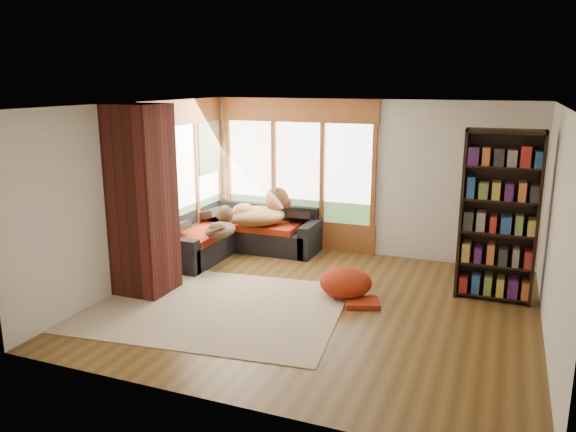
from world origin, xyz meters
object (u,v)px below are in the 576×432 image
Objects in this scene: brick_chimney at (142,201)px; bookshelf at (499,217)px; pouf at (346,282)px; dog_brindle at (221,221)px; area_rug at (214,307)px; sectional_sofa at (240,236)px; dog_tan at (261,207)px.

bookshelf is at bearing 17.86° from brick_chimney.
pouf is at bearing -161.28° from bookshelf.
area_rug is at bearing -166.31° from dog_brindle.
bookshelf reaches higher than dog_brindle.
sectional_sofa is 0.64m from dog_tan.
sectional_sofa is at bearing 168.48° from dog_tan.
sectional_sofa reaches higher than area_rug.
bookshelf is 4.08m from dog_brindle.
brick_chimney reaches higher than dog_brindle.
dog_brindle is (-4.06, -0.12, -0.41)m from bookshelf.
brick_chimney is 3.62× the size of pouf.
sectional_sofa is at bearing -7.62° from dog_brindle.
sectional_sofa is 0.67× the size of area_rug.
dog_tan reaches higher than pouf.
bookshelf reaches higher than pouf.
dog_tan is 1.49× the size of dog_brindle.
dog_brindle is at bearing -88.38° from sectional_sofa.
area_rug is 2.54m from dog_tan.
bookshelf is at bearing 26.05° from area_rug.
brick_chimney is 2.37m from dog_tan.
dog_tan is at bearing 20.85° from sectional_sofa.
dog_tan is (0.34, 0.14, 0.52)m from sectional_sofa.
sectional_sofa is at bearing 77.71° from brick_chimney.
brick_chimney is at bearing -162.75° from pouf.
pouf is 0.62× the size of dog_tan.
area_rug is 1.83m from pouf.
sectional_sofa is at bearing 107.58° from area_rug.
dog_brindle is at bearing -143.67° from dog_tan.
area_rug is at bearing -145.93° from pouf.
brick_chimney reaches higher than area_rug.
brick_chimney is at bearing -103.22° from sectional_sofa.
dog_tan is at bearing 98.72° from area_rug.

